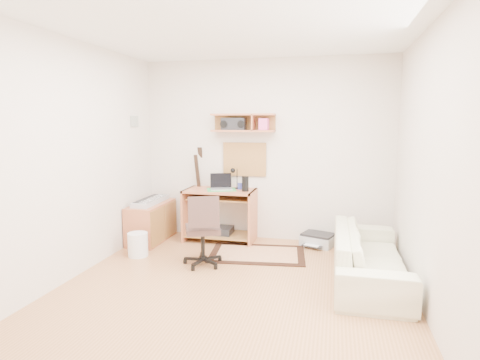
% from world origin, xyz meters
% --- Properties ---
extents(floor, '(3.60, 4.00, 0.01)m').
position_xyz_m(floor, '(0.00, 0.00, -0.01)').
color(floor, '#B77D4C').
rests_on(floor, ground).
extents(ceiling, '(3.60, 4.00, 0.01)m').
position_xyz_m(ceiling, '(0.00, 0.00, 2.60)').
color(ceiling, white).
rests_on(ceiling, ground).
extents(back_wall, '(3.60, 0.01, 2.60)m').
position_xyz_m(back_wall, '(0.00, 2.00, 1.30)').
color(back_wall, beige).
rests_on(back_wall, ground).
extents(left_wall, '(0.01, 4.00, 2.60)m').
position_xyz_m(left_wall, '(-1.80, 0.00, 1.30)').
color(left_wall, beige).
rests_on(left_wall, ground).
extents(right_wall, '(0.01, 4.00, 2.60)m').
position_xyz_m(right_wall, '(1.80, 0.00, 1.30)').
color(right_wall, beige).
rests_on(right_wall, ground).
extents(wall_shelf, '(0.90, 0.25, 0.26)m').
position_xyz_m(wall_shelf, '(-0.30, 1.88, 1.70)').
color(wall_shelf, '#BE6A43').
rests_on(wall_shelf, back_wall).
extents(cork_board, '(0.64, 0.03, 0.49)m').
position_xyz_m(cork_board, '(-0.30, 1.98, 1.17)').
color(cork_board, '#A78A53').
rests_on(cork_board, back_wall).
extents(wall_photo, '(0.02, 0.20, 0.15)m').
position_xyz_m(wall_photo, '(-1.79, 1.50, 1.72)').
color(wall_photo, '#4C8CBF').
rests_on(wall_photo, left_wall).
extents(desk, '(1.00, 0.55, 0.75)m').
position_xyz_m(desk, '(-0.61, 1.73, 0.38)').
color(desk, '#BE6A43').
rests_on(desk, floor).
extents(laptop, '(0.39, 0.39, 0.23)m').
position_xyz_m(laptop, '(-0.58, 1.71, 0.87)').
color(laptop, silver).
rests_on(laptop, desk).
extents(speaker, '(0.10, 0.10, 0.21)m').
position_xyz_m(speaker, '(-0.22, 1.68, 0.86)').
color(speaker, black).
rests_on(speaker, desk).
extents(desk_lamp, '(0.10, 0.10, 0.30)m').
position_xyz_m(desk_lamp, '(-0.39, 1.87, 0.90)').
color(desk_lamp, black).
rests_on(desk_lamp, desk).
extents(pencil_cup, '(0.06, 0.06, 0.09)m').
position_xyz_m(pencil_cup, '(-0.33, 1.83, 0.79)').
color(pencil_cup, '#303791').
rests_on(pencil_cup, desk).
extents(boombox, '(0.34, 0.16, 0.18)m').
position_xyz_m(boombox, '(-0.43, 1.87, 1.68)').
color(boombox, black).
rests_on(boombox, wall_shelf).
extents(rug, '(1.30, 0.95, 0.02)m').
position_xyz_m(rug, '(0.04, 1.23, 0.01)').
color(rug, beige).
rests_on(rug, floor).
extents(task_chair, '(0.59, 0.59, 0.88)m').
position_xyz_m(task_chair, '(-0.53, 0.71, 0.44)').
color(task_chair, '#392722').
rests_on(task_chair, floor).
extents(cabinet, '(0.40, 0.90, 0.55)m').
position_xyz_m(cabinet, '(-1.58, 1.50, 0.28)').
color(cabinet, '#BE6A43').
rests_on(cabinet, floor).
extents(music_keyboard, '(0.24, 0.77, 0.07)m').
position_xyz_m(music_keyboard, '(-1.58, 1.50, 0.58)').
color(music_keyboard, '#B2B5BA').
rests_on(music_keyboard, cabinet).
extents(guitar, '(0.40, 0.30, 1.35)m').
position_xyz_m(guitar, '(-0.99, 1.86, 0.67)').
color(guitar, '#AF5F35').
rests_on(guitar, floor).
extents(waste_basket, '(0.27, 0.27, 0.31)m').
position_xyz_m(waste_basket, '(-1.44, 0.81, 0.15)').
color(waste_basket, white).
rests_on(waste_basket, floor).
extents(printer, '(0.52, 0.46, 0.16)m').
position_xyz_m(printer, '(0.79, 1.80, 0.09)').
color(printer, '#A5A8AA').
rests_on(printer, floor).
extents(sofa, '(0.54, 1.86, 0.73)m').
position_xyz_m(sofa, '(1.38, 0.69, 0.36)').
color(sofa, beige).
rests_on(sofa, floor).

